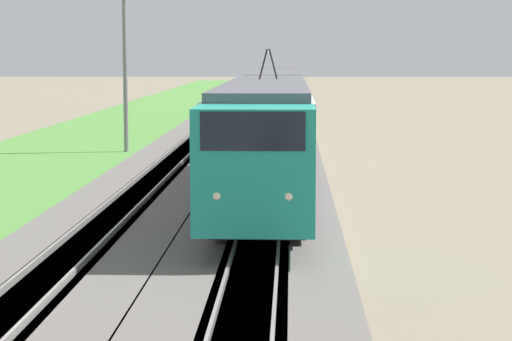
{
  "coord_description": "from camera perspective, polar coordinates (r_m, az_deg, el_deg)",
  "views": [
    {
      "loc": [
        -3.53,
        -5.19,
        5.07
      ],
      "look_at": [
        19.88,
        -4.36,
        2.28
      ],
      "focal_mm": 70.0,
      "sensor_mm": 36.0,
      "label": 1
    }
  ],
  "objects": [
    {
      "name": "passenger_train",
      "position": [
        53.45,
        1.14,
        3.97
      ],
      "size": [
        63.41,
        2.86,
        5.18
      ],
      "rotation": [
        0.0,
        0.0,
        3.14
      ],
      "color": "teal",
      "rests_on": "ground"
    },
    {
      "name": "catenary_mast_mid",
      "position": [
        49.84,
        -7.44,
        6.4
      ],
      "size": [
        0.22,
        2.56,
        9.24
      ],
      "color": "slate",
      "rests_on": "ground"
    },
    {
      "name": "grass_verge",
      "position": [
        54.85,
        -9.4,
        1.47
      ],
      "size": [
        240.0,
        10.67,
        0.12
      ],
      "color": "#4C8438",
      "rests_on": "ground"
    },
    {
      "name": "ballast_main",
      "position": [
        54.01,
        -3.49,
        1.56
      ],
      "size": [
        240.0,
        4.4,
        0.3
      ],
      "color": "#605B56",
      "rests_on": "ground"
    },
    {
      "name": "track_adjacent",
      "position": [
        53.76,
        1.14,
        1.56
      ],
      "size": [
        240.0,
        1.57,
        0.45
      ],
      "color": "#4C4238",
      "rests_on": "ground"
    },
    {
      "name": "ballast_adjacent",
      "position": [
        53.76,
        1.14,
        1.55
      ],
      "size": [
        240.0,
        4.4,
        0.3
      ],
      "color": "#605B56",
      "rests_on": "ground"
    },
    {
      "name": "track_main",
      "position": [
        54.01,
        -3.49,
        1.57
      ],
      "size": [
        240.0,
        1.57,
        0.45
      ],
      "color": "#4C4238",
      "rests_on": "ground"
    }
  ]
}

